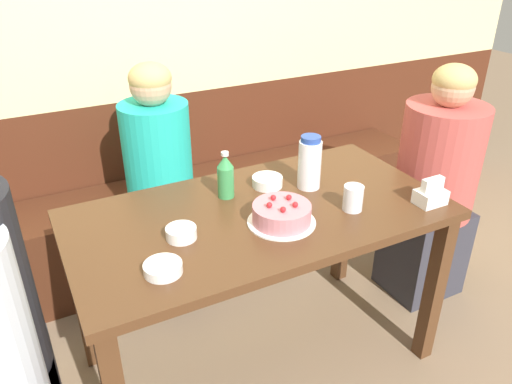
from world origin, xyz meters
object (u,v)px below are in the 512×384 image
Objects in this scene: birthday_cake at (282,214)px; bowl_soup_white at (163,268)px; person_teal_shirt at (162,197)px; person_grey_tee at (434,190)px; bowl_rice_small at (181,233)px; bowl_side_dish at (267,181)px; soju_bottle at (226,176)px; bench_seat at (188,222)px; napkin_holder at (431,194)px; glass_water_tall at (353,198)px; water_pitcher at (310,163)px.

birthday_cake is 0.46m from bowl_soup_white.
person_teal_shirt is 1.27m from person_grey_tee.
birthday_cake is 0.21× the size of person_teal_shirt.
bowl_rice_small is 0.85× the size of bowl_side_dish.
bench_seat is at bearing 84.66° from soju_bottle.
glass_water_tall is at bearing 161.09° from napkin_holder.
bench_seat is at bearing 138.46° from person_teal_shirt.
bench_seat is 13.03× the size of water_pitcher.
soju_bottle reaches higher than bowl_side_dish.
napkin_holder reaches higher than bowl_rice_small.
person_grey_tee reaches higher than bowl_soup_white.
bowl_rice_small is at bearing -109.85° from bench_seat.
glass_water_tall is (0.37, -0.30, -0.04)m from soju_bottle.
person_teal_shirt is (-0.19, -0.21, 0.30)m from bench_seat.
glass_water_tall is (0.73, 0.05, 0.03)m from bowl_soup_white.
water_pitcher is (0.26, -0.75, 0.60)m from bench_seat.
person_grey_tee reaches higher than birthday_cake.
napkin_holder is 1.18m from person_teal_shirt.
glass_water_tall is (-0.28, 0.10, 0.01)m from napkin_holder.
napkin_holder is 0.62m from bowl_side_dish.
bowl_rice_small is (0.11, 0.15, 0.00)m from bowl_soup_white.
soju_bottle is 0.48m from glass_water_tall.
bench_seat is at bearing -39.27° from person_grey_tee.
bowl_side_dish is at bearing 139.27° from napkin_holder.
napkin_holder is at bearing 41.98° from person_teal_shirt.
napkin_holder is (0.56, -0.13, 0.00)m from birthday_cake.
birthday_cake is at bearing -71.13° from soju_bottle.
soju_bottle reaches higher than napkin_holder.
birthday_cake is at bearing 10.40° from bowl_soup_white.
napkin_holder is at bearing 39.80° from person_grey_tee.
birthday_cake is 0.28m from bowl_side_dish.
bowl_soup_white is at bearing -16.38° from person_teal_shirt.
person_teal_shirt reaches higher than bowl_rice_small.
birthday_cake is 0.28m from glass_water_tall.
bowl_side_dish is at bearing -80.01° from bench_seat.
person_teal_shirt is at bearing 105.18° from soju_bottle.
water_pitcher is 0.74m from bowl_soup_white.
bench_seat is 1.06m from bowl_rice_small.
napkin_holder is 1.16× the size of glass_water_tall.
glass_water_tall is at bearing 32.77° from person_teal_shirt.
person_grey_tee reaches higher than bowl_rice_small.
person_teal_shirt is at bearing 123.78° from bowl_side_dish.
soju_bottle is 1.58× the size of bowl_soup_white.
bench_seat is 1.22m from bowl_soup_white.
bowl_soup_white is at bearing -112.63° from bench_seat.
soju_bottle is at bearing -95.34° from bench_seat.
bench_seat is 1.00m from water_pitcher.
bowl_rice_small is 0.09× the size of person_teal_shirt.
bowl_soup_white is 0.97× the size of bowl_side_dish.
glass_water_tall is at bearing 3.63° from bowl_soup_white.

